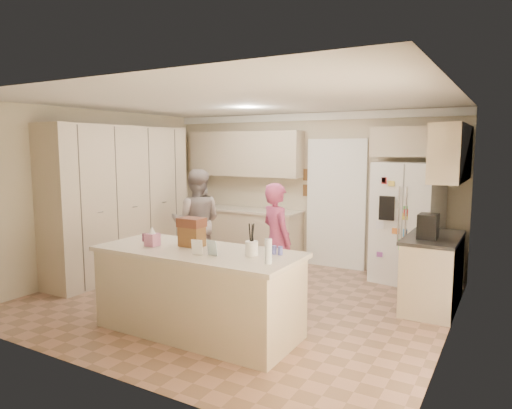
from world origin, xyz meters
The scene contains 41 objects.
floor centered at (0.00, 0.00, -0.01)m, with size 5.20×4.60×0.02m, color #9A705B.
ceiling centered at (0.00, 0.00, 2.61)m, with size 5.20×4.60×0.02m, color white.
wall_back centered at (0.00, 2.31, 1.30)m, with size 5.20×0.02×2.60m, color beige.
wall_front centered at (0.00, -2.31, 1.30)m, with size 5.20×0.02×2.60m, color beige.
wall_left centered at (-2.61, 0.00, 1.30)m, with size 0.02×4.60×2.60m, color beige.
wall_right centered at (2.61, 0.00, 1.30)m, with size 0.02×4.60×2.60m, color beige.
crown_back centered at (0.00, 2.26, 2.53)m, with size 5.20×0.08×0.12m, color white.
pantry_bank centered at (-2.30, 0.20, 1.18)m, with size 0.60×2.60×2.35m, color #C3AE95.
back_base_cab centered at (-1.15, 2.00, 0.44)m, with size 2.20×0.60×0.88m, color #C3AE95.
back_countertop centered at (-1.15, 1.99, 0.90)m, with size 2.24×0.63×0.04m, color beige.
back_upper_cab centered at (-1.15, 2.12, 1.90)m, with size 2.20×0.35×0.80m, color #C3AE95.
doorway_opening centered at (0.55, 2.28, 1.05)m, with size 0.90×0.06×2.10m, color black.
doorway_casing centered at (0.55, 2.24, 1.05)m, with size 1.02×0.03×2.22m, color white.
wall_frame_upper centered at (0.02, 2.27, 1.55)m, with size 0.15×0.02×0.20m, color brown.
wall_frame_lower centered at (0.02, 2.27, 1.28)m, with size 0.15×0.02×0.20m, color brown.
refrigerator centered at (1.77, 1.97, 0.90)m, with size 0.90×0.70×1.80m, color white.
fridge_seam centered at (1.77, 1.61, 0.90)m, with size 0.01×0.02×1.78m, color gray.
fridge_dispenser centered at (1.55, 1.60, 1.15)m, with size 0.22×0.03×0.35m, color black.
fridge_handle_l centered at (1.72, 1.60, 1.05)m, with size 0.02×0.02×0.85m, color silver.
fridge_handle_r centered at (1.82, 1.60, 1.05)m, with size 0.02×0.02×0.85m, color silver.
over_fridge_cab centered at (1.65, 2.12, 2.10)m, with size 0.95×0.35×0.45m, color #C3AE95.
right_base_cab centered at (2.30, 1.00, 0.44)m, with size 0.60×1.20×0.88m, color #C3AE95.
right_countertop centered at (2.29, 1.00, 0.90)m, with size 0.63×1.24×0.04m, color #2D2B28.
right_upper_cab centered at (2.43, 1.20, 1.95)m, with size 0.35×1.50×0.70m, color #C3AE95.
coffee_maker centered at (2.25, 0.80, 1.07)m, with size 0.22×0.28×0.30m, color black.
island_base centered at (0.20, -1.10, 0.44)m, with size 2.20×0.90×0.88m, color #C3AE95.
island_top centered at (0.20, -1.10, 0.90)m, with size 2.28×0.96×0.05m, color beige.
utensil_crock centered at (0.85, -1.05, 1.00)m, with size 0.13×0.13×0.15m, color white.
tissue_box centered at (-0.35, -1.20, 1.00)m, with size 0.13×0.13×0.14m, color #C5719A.
tissue_plume centered at (-0.35, -1.20, 1.10)m, with size 0.08×0.08×0.08m, color white.
dollhouse_body centered at (0.05, -1.00, 1.04)m, with size 0.26×0.18×0.22m, color brown.
dollhouse_roof centered at (0.05, -1.00, 1.20)m, with size 0.28×0.20×0.10m, color #592D1E.
jam_jar centered at (-0.60, -1.05, 0.97)m, with size 0.07×0.07×0.09m, color #59263F.
greeting_card_a centered at (0.35, -1.30, 1.01)m, with size 0.12×0.01×0.16m, color white.
greeting_card_b centered at (0.50, -1.25, 1.01)m, with size 0.12×0.01×0.16m, color silver.
water_bottle centered at (1.15, -1.25, 1.04)m, with size 0.07×0.07×0.24m, color silver.
shaker_salt centered at (1.02, -0.88, 0.97)m, with size 0.05×0.05×0.09m, color #4F54B0.
shaker_pepper centered at (1.09, -0.88, 0.97)m, with size 0.05×0.05×0.09m, color #4F54B0.
teen_boy centered at (-1.23, 0.77, 0.84)m, with size 0.82×0.64×1.68m, color gray.
teen_girl centered at (0.40, 0.38, 0.78)m, with size 0.57×0.37×1.55m, color #C34390.
fridge_magnets centered at (1.77, 1.60, 0.90)m, with size 0.76×0.02×1.44m, color tan, non-canonical shape.
Camera 1 is at (3.14, -4.97, 2.02)m, focal length 32.00 mm.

